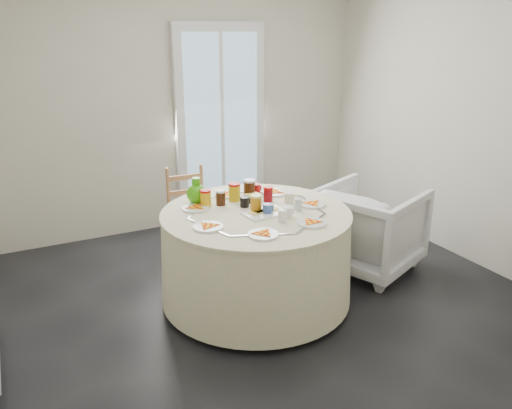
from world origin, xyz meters
name	(u,v)px	position (x,y,z in m)	size (l,w,h in m)	color
floor	(275,305)	(0.00, 0.00, 0.00)	(4.00, 4.00, 0.00)	black
wall_back	(182,104)	(0.00, 2.00, 1.30)	(4.00, 0.02, 2.60)	#BCB5A3
wall_right	(480,118)	(2.00, 0.00, 1.30)	(0.02, 4.00, 2.60)	#BCB5A3
glass_door	(221,126)	(0.40, 1.95, 1.05)	(1.00, 0.08, 2.10)	silver
table	(256,257)	(-0.09, 0.14, 0.38)	(1.45, 1.45, 0.74)	#F4EEB8
wooden_chair	(190,208)	(-0.26, 1.16, 0.47)	(0.38, 0.36, 0.84)	tan
armchair	(369,227)	(1.05, 0.22, 0.39)	(0.80, 0.75, 0.83)	silver
place_settings	(256,208)	(-0.09, 0.14, 0.77)	(1.12, 1.12, 0.02)	silver
jar_cluster	(236,195)	(-0.15, 0.37, 0.82)	(0.55, 0.27, 0.16)	#AB5516
butter_tub	(253,195)	(0.01, 0.41, 0.79)	(0.12, 0.08, 0.05)	teal
green_pitcher	(196,188)	(-0.42, 0.52, 0.87)	(0.16, 0.16, 0.20)	#389F0B
cheese_platter	(266,210)	(-0.05, 0.07, 0.77)	(0.32, 0.21, 0.04)	white
mugs_glasses	(273,200)	(0.06, 0.16, 0.81)	(0.52, 0.52, 0.09)	#AFAFAF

